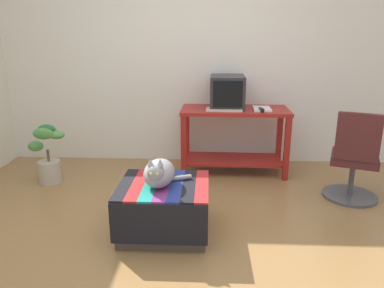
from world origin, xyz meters
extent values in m
plane|color=olive|center=(0.00, 0.00, 0.00)|extent=(14.00, 14.00, 0.00)
cube|color=silver|center=(0.00, 2.05, 1.30)|extent=(8.00, 0.10, 2.60)
cube|color=maroon|center=(-0.08, 1.36, 0.36)|extent=(0.06, 0.06, 0.72)
cube|color=maroon|center=(1.06, 1.35, 0.36)|extent=(0.06, 0.06, 0.72)
cube|color=maroon|center=(1.06, 1.84, 0.36)|extent=(0.06, 0.06, 0.72)
cube|color=maroon|center=(-0.07, 1.85, 0.36)|extent=(0.06, 0.06, 0.72)
cube|color=maroon|center=(0.49, 1.60, 0.14)|extent=(1.13, 0.50, 0.02)
cube|color=maroon|center=(0.49, 1.60, 0.74)|extent=(1.22, 0.59, 0.04)
cube|color=#28282B|center=(0.40, 1.67, 0.77)|extent=(0.27, 0.35, 0.02)
cube|color=#28282B|center=(0.40, 1.67, 0.94)|extent=(0.39, 0.50, 0.37)
cube|color=black|center=(0.40, 1.42, 0.95)|extent=(0.32, 0.02, 0.29)
cube|color=beige|center=(0.37, 1.47, 0.77)|extent=(0.41, 0.18, 0.02)
cube|color=white|center=(0.79, 1.55, 0.77)|extent=(0.20, 0.30, 0.02)
cube|color=#4C4238|center=(-0.16, 0.17, 0.20)|extent=(0.68, 0.61, 0.40)
cube|color=black|center=(-0.16, -0.16, 0.24)|extent=(0.71, 0.01, 0.32)
cube|color=black|center=(-0.46, 0.17, 0.41)|extent=(0.10, 0.66, 0.02)
cube|color=#AD2323|center=(-0.36, 0.17, 0.41)|extent=(0.10, 0.66, 0.02)
cube|color=#1E897A|center=(-0.26, 0.17, 0.41)|extent=(0.10, 0.66, 0.02)
cube|color=#7A2D6B|center=(-0.16, 0.17, 0.41)|extent=(0.10, 0.66, 0.02)
cube|color=navy|center=(-0.05, 0.17, 0.41)|extent=(0.10, 0.66, 0.02)
cube|color=black|center=(0.05, 0.17, 0.41)|extent=(0.10, 0.66, 0.02)
cube|color=#AD2323|center=(0.15, 0.17, 0.41)|extent=(0.10, 0.66, 0.02)
ellipsoid|color=gray|center=(-0.19, 0.14, 0.52)|extent=(0.26, 0.37, 0.21)
sphere|color=gray|center=(-0.19, 0.01, 0.58)|extent=(0.13, 0.13, 0.13)
cylinder|color=gray|center=(-0.08, 0.24, 0.44)|extent=(0.28, 0.14, 0.04)
cone|color=gray|center=(-0.23, 0.01, 0.65)|extent=(0.05, 0.05, 0.06)
cone|color=gray|center=(-0.16, 0.01, 0.65)|extent=(0.05, 0.05, 0.06)
sphere|color=#C6D151|center=(-0.22, -0.05, 0.59)|extent=(0.02, 0.02, 0.02)
sphere|color=#C6D151|center=(-0.17, -0.05, 0.59)|extent=(0.02, 0.02, 0.02)
cylinder|color=#B7A893|center=(-1.54, 1.16, 0.12)|extent=(0.24, 0.24, 0.24)
cylinder|color=brown|center=(-1.54, 1.16, 0.31)|extent=(0.03, 0.03, 0.13)
ellipsoid|color=#4C8E42|center=(-1.41, 1.12, 0.55)|extent=(0.17, 0.13, 0.08)
ellipsoid|color=#2D7033|center=(-1.57, 1.27, 0.57)|extent=(0.20, 0.09, 0.10)
ellipsoid|color=#4C8E42|center=(-1.68, 1.20, 0.40)|extent=(0.16, 0.14, 0.11)
ellipsoid|color=#4C8E42|center=(-1.52, 1.07, 0.58)|extent=(0.22, 0.08, 0.12)
cylinder|color=#4C4C51|center=(1.61, 0.91, 0.01)|extent=(0.52, 0.52, 0.03)
cylinder|color=#4C4C51|center=(1.61, 0.91, 0.20)|extent=(0.05, 0.05, 0.34)
cube|color=#471E1E|center=(1.61, 0.91, 0.41)|extent=(0.54, 0.54, 0.08)
cube|color=#471E1E|center=(1.55, 0.73, 0.67)|extent=(0.38, 0.19, 0.44)
cube|color=black|center=(0.77, 1.43, 0.78)|extent=(0.05, 0.11, 0.04)
camera|label=1|loc=(0.19, -2.47, 1.53)|focal=33.72mm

